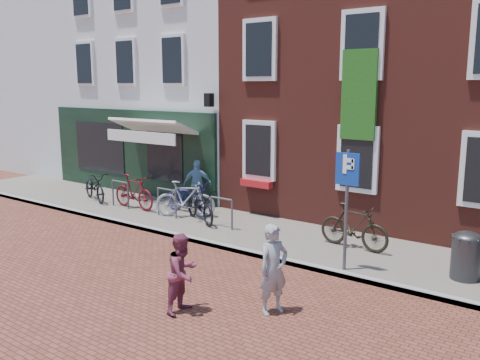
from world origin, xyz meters
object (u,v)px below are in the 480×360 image
Objects in this scene: litter_bin at (466,253)px; bicycle_5 at (354,226)px; woman at (274,269)px; bicycle_1 at (134,192)px; cafe_person at (198,184)px; parking_sign at (347,189)px; boy at (183,273)px; bicycle_0 at (95,186)px; bicycle_3 at (185,199)px; bicycle_2 at (191,197)px; bicycle_4 at (200,205)px.

bicycle_5 is (-2.56, 0.49, -0.00)m from litter_bin.
woman is 8.03m from bicycle_1.
cafe_person is at bearing 71.57° from woman.
parking_sign is 1.89m from bicycle_5.
litter_bin is 0.74× the size of boy.
parking_sign is at bearing 15.80° from woman.
bicycle_3 is at bearing -66.76° from bicycle_0.
bicycle_2 is at bearing 74.26° from woman.
litter_bin is 0.69× the size of cafe_person.
cafe_person is at bearing 84.99° from bicycle_5.
bicycle_3 is 5.10m from bicycle_5.
bicycle_5 reaches higher than bicycle_2.
woman reaches higher than boy.
bicycle_5 is (5.09, 0.17, 0.00)m from bicycle_3.
cafe_person is at bearing 34.92° from boy.
parking_sign is 1.43× the size of bicycle_3.
cafe_person is at bearing 70.42° from bicycle_4.
bicycle_5 is at bearing 137.21° from cafe_person.
bicycle_3 is (-5.32, 3.63, -0.15)m from woman.
parking_sign is 1.68× the size of cafe_person.
boy is at bearing -98.13° from bicycle_0.
bicycle_3 is at bearing 177.61° from litter_bin.
woman is 6.44m from bicycle_3.
boy is at bearing -123.04° from bicycle_1.
bicycle_0 is 1.00× the size of bicycle_2.
bicycle_1 is at bearing 66.74° from bicycle_3.
bicycle_0 is at bearing 96.73° from bicycle_5.
boy is 5.54m from bicycle_4.
bicycle_0 is at bearing 117.78° from bicycle_4.
boy is 6.06m from bicycle_3.
parking_sign is 9.50m from bicycle_0.
litter_bin reaches higher than bicycle_0.
woman reaches higher than bicycle_3.
boy is (-1.27, -0.88, -0.08)m from woman.
litter_bin reaches higher than bicycle_2.
bicycle_4 is (-6.98, 0.20, -0.05)m from litter_bin.
bicycle_3 is 0.68m from bicycle_4.
cafe_person is at bearing -5.25° from bicycle_3.
bicycle_1 is (-7.26, 3.43, -0.15)m from woman.
boy is 0.80× the size of bicycle_5.
bicycle_2 is at bearing 83.59° from bicycle_4.
cafe_person reaches higher than woman.
bicycle_2 is (-7.85, 0.78, -0.05)m from litter_bin.
bicycle_2 is 1.04m from bicycle_4.
boy is 0.77× the size of bicycle_0.
bicycle_0 is at bearing 173.42° from parking_sign.
woman is at bearing -125.16° from litter_bin.
bicycle_5 is at bearing -67.16° from bicycle_0.
bicycle_5 is (5.58, -0.94, -0.22)m from cafe_person.
bicycle_3 is (0.20, -0.46, 0.05)m from bicycle_2.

